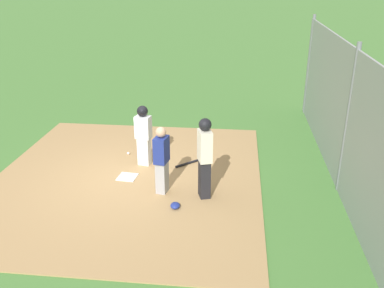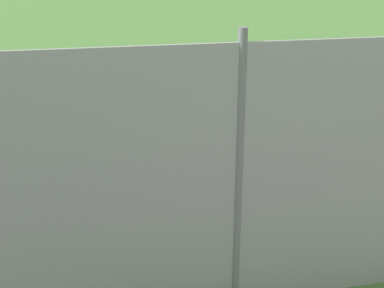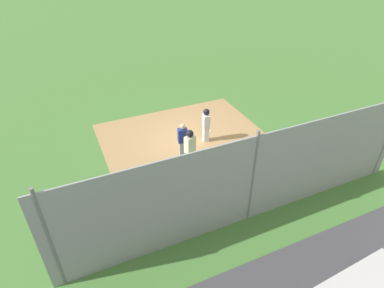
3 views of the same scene
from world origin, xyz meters
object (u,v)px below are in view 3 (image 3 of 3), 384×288
at_px(umpire, 190,150).
at_px(runner, 206,123).
at_px(home_plate, 187,141).
at_px(baseball_bat, 220,153).
at_px(catcher, 183,140).
at_px(baseball, 211,131).
at_px(catcher_mask, 171,165).

relative_size(umpire, runner, 1.16).
xyz_separation_m(home_plate, umpire, (-0.71, -1.93, 0.96)).
bearing_deg(baseball_bat, runner, 143.89).
height_order(home_plate, baseball_bat, baseball_bat).
xyz_separation_m(catcher, baseball, (1.93, 1.29, -0.77)).
distance_m(catcher, runner, 1.57).
relative_size(umpire, baseball_bat, 2.30).
bearing_deg(home_plate, baseball_bat, -56.77).
bearing_deg(catcher_mask, runner, 27.99).
xyz_separation_m(home_plate, catcher, (-0.60, -0.97, 0.79)).
bearing_deg(baseball_bat, catcher, -147.22).
bearing_deg(umpire, home_plate, -37.71).
bearing_deg(home_plate, catcher, -121.67).
distance_m(runner, catcher_mask, 2.49).
bearing_deg(catcher, catcher_mask, 130.21).
relative_size(catcher_mask, baseball, 3.24).
height_order(catcher, runner, runner).
height_order(catcher, catcher_mask, catcher).
relative_size(catcher, runner, 0.99).
bearing_deg(umpire, runner, -59.56).
height_order(home_plate, runner, runner).
relative_size(runner, catcher_mask, 6.56).
bearing_deg(catcher_mask, baseball, 32.73).
distance_m(catcher_mask, baseball, 3.10).
relative_size(home_plate, catcher, 0.28).
distance_m(umpire, runner, 2.25).
height_order(umpire, baseball, umpire).
distance_m(baseball_bat, catcher_mask, 2.19).
distance_m(catcher, baseball_bat, 1.74).
relative_size(catcher, catcher_mask, 6.49).
distance_m(catcher, baseball, 2.44).
height_order(home_plate, catcher, catcher).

